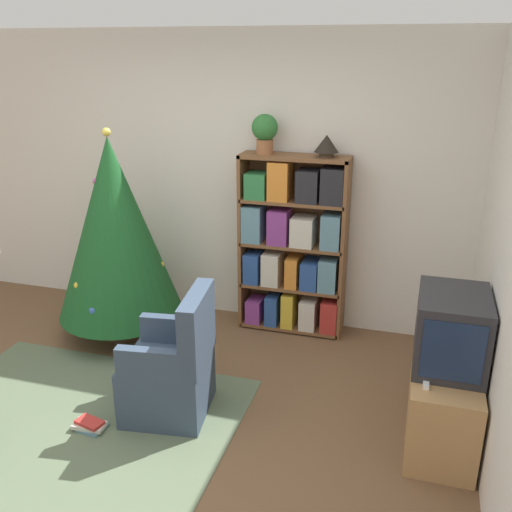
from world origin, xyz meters
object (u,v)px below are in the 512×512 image
christmas_tree (115,229)px  table_lamp (327,144)px  armchair (173,371)px  bookshelf (294,246)px  television (452,331)px  potted_plant (265,131)px

christmas_tree → table_lamp: bearing=18.2°
armchair → bookshelf: bearing=153.3°
christmas_tree → armchair: size_ratio=2.00×
television → armchair: bearing=-172.3°
bookshelf → television: bookshelf is taller
bookshelf → television: bearing=-43.9°
television → armchair: size_ratio=0.61×
potted_plant → table_lamp: size_ratio=1.64×
bookshelf → table_lamp: bearing=2.3°
bookshelf → armchair: 1.64m
bookshelf → potted_plant: potted_plant is taller
bookshelf → christmas_tree: bearing=-159.3°
armchair → christmas_tree: bearing=-143.4°
christmas_tree → television: bearing=-14.4°
christmas_tree → table_lamp: size_ratio=9.18×
television → potted_plant: bearing=141.3°
television → table_lamp: bearing=129.7°
potted_plant → bookshelf: bearing=-2.1°
television → table_lamp: size_ratio=2.82×
bookshelf → potted_plant: size_ratio=4.84×
christmas_tree → potted_plant: 1.51m
christmas_tree → potted_plant: bearing=25.5°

